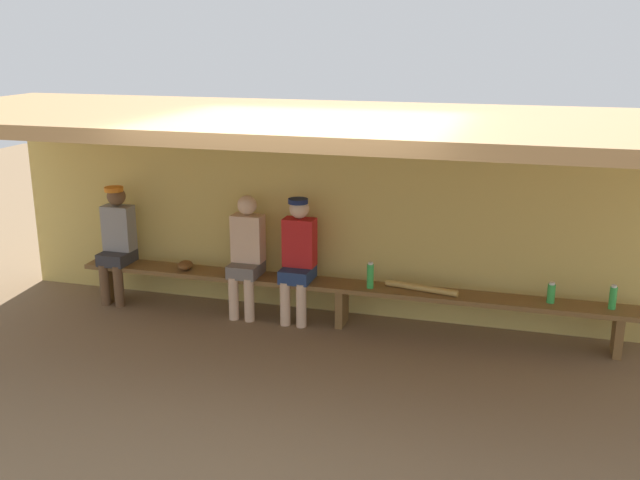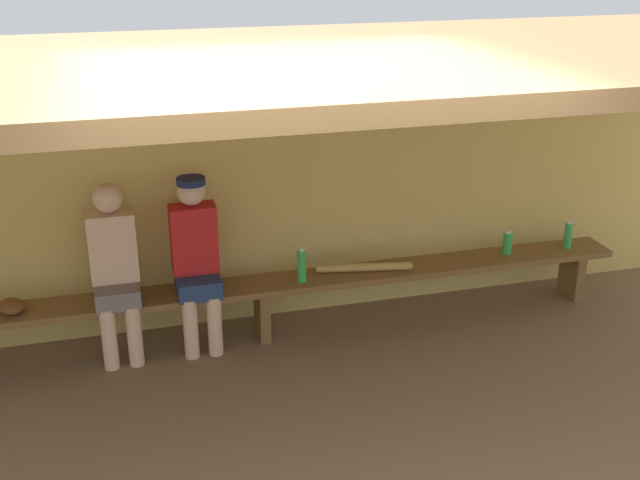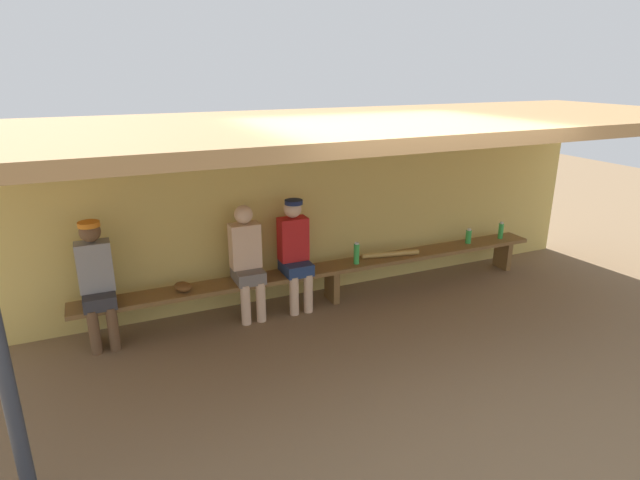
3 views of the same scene
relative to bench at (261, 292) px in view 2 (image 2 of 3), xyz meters
The scene contains 11 objects.
ground_plane 1.60m from the bench, 90.00° to the right, with size 24.00×24.00×0.00m, color brown.
back_wall 0.84m from the bench, 90.00° to the left, with size 8.00×0.20×2.20m, color #D8BC60.
dugout_roof 2.06m from the bench, 90.00° to the right, with size 8.00×2.80×0.12m, color #9E7547.
bench is the anchor object (origin of this frame).
player_rightmost 1.13m from the bench, behind, with size 0.34×0.42×1.34m.
player_middle 0.61m from the bench, behind, with size 0.34×0.42×1.34m.
water_bottle_green 0.38m from the bench, ahead, with size 0.07×0.07×0.28m.
water_bottle_clear 2.68m from the bench, ahead, with size 0.07×0.07×0.24m.
water_bottle_blue 2.11m from the bench, ahead, with size 0.08×0.08×0.21m.
baseball_glove_tan 1.82m from the bench, behind, with size 0.24×0.17×0.09m, color brown.
baseball_bat 0.84m from the bench, ahead, with size 0.07×0.07×0.77m, color tan.
Camera 2 is at (-1.05, -3.93, 3.05)m, focal length 44.53 mm.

